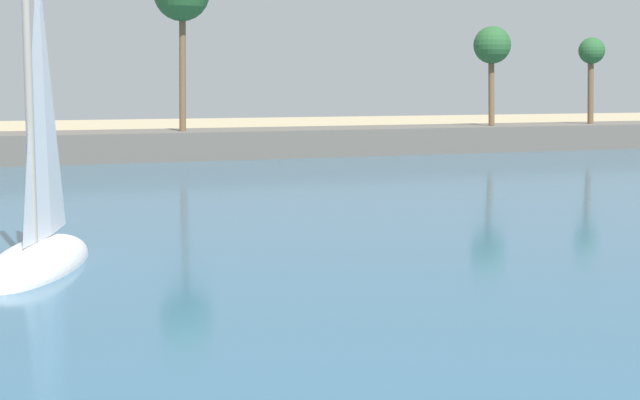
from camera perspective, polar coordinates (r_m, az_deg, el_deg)
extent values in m
cube|color=#33607F|center=(56.37, -14.31, 1.61)|extent=(220.00, 92.81, 0.06)
cube|color=#605B54|center=(62.66, -15.05, 2.87)|extent=(105.03, 6.00, 1.80)
cylinder|color=brown|center=(63.31, -7.78, 7.71)|extent=(0.57, 0.60, 8.46)
cylinder|color=brown|center=(71.76, 9.66, 6.41)|extent=(0.45, 0.74, 5.60)
sphere|color=#285B2D|center=(71.81, 9.71, 8.63)|extent=(2.60, 2.60, 2.60)
cylinder|color=brown|center=(76.58, 15.05, 6.17)|extent=(0.49, 0.57, 5.31)
sphere|color=#285B2D|center=(76.62, 15.11, 8.16)|extent=(1.91, 1.91, 1.91)
ellipsoid|color=white|center=(27.03, -15.63, -3.67)|extent=(4.40, 7.26, 1.39)
cylinder|color=gray|center=(26.28, -16.17, 7.10)|extent=(0.21, 0.21, 8.71)
pyramid|color=silver|center=(27.42, -15.47, 5.73)|extent=(1.30, 3.01, 7.41)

